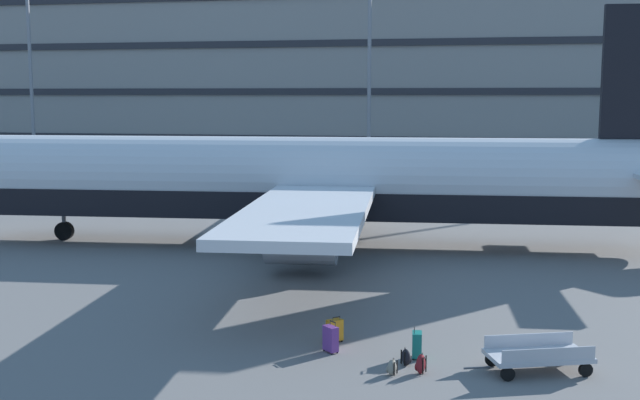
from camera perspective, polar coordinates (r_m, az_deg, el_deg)
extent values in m
plane|color=slate|center=(39.41, -2.56, -2.82)|extent=(600.00, 600.00, 0.00)
cube|color=gray|center=(92.73, 5.52, 9.34)|extent=(146.82, 20.16, 19.97)
cube|color=#2D2D33|center=(82.69, 4.76, 4.37)|extent=(145.36, 0.24, 0.70)
cube|color=#2D2D33|center=(82.56, 4.80, 7.83)|extent=(145.36, 0.24, 0.70)
cube|color=#2D2D33|center=(82.74, 4.83, 11.29)|extent=(145.36, 0.24, 0.70)
cylinder|color=silver|center=(37.22, -0.77, 1.57)|extent=(32.44, 6.47, 3.94)
cube|color=black|center=(37.35, -0.77, -0.08)|extent=(31.15, 6.29, 1.26)
cube|color=silver|center=(41.88, 20.93, 2.42)|extent=(2.26, 6.03, 0.20)
cube|color=silver|center=(28.53, -1.03, -0.88)|extent=(5.46, 13.84, 0.36)
cube|color=silver|center=(45.79, 1.88, 2.33)|extent=(5.46, 13.84, 0.36)
cylinder|color=#9E9EA3|center=(31.21, -1.34, -2.72)|extent=(2.98, 2.38, 2.16)
cylinder|color=#9E9EA3|center=(43.57, 0.95, 0.23)|extent=(2.98, 2.38, 2.16)
cylinder|color=black|center=(41.00, -18.01, -2.14)|extent=(0.92, 0.42, 0.90)
cylinder|color=slate|center=(40.91, -18.04, -1.28)|extent=(0.20, 0.20, 1.24)
cylinder|color=black|center=(35.83, 0.94, -3.13)|extent=(0.92, 0.42, 0.90)
cylinder|color=slate|center=(35.72, 0.94, -2.15)|extent=(0.20, 0.20, 1.24)
cylinder|color=black|center=(39.11, 1.43, -2.22)|extent=(0.92, 0.42, 0.90)
cylinder|color=slate|center=(39.01, 1.43, -1.32)|extent=(0.20, 0.20, 1.24)
cylinder|color=gray|center=(86.94, -20.25, 9.73)|extent=(0.36, 0.36, 22.10)
cylinder|color=gray|center=(75.03, 3.58, 9.09)|extent=(0.36, 0.36, 18.16)
cube|color=#72388C|center=(22.26, 0.77, -9.98)|extent=(0.50, 0.50, 0.70)
cylinder|color=#333338|center=(22.08, 1.12, -9.02)|extent=(0.02, 0.02, 0.12)
cylinder|color=#333338|center=(22.28, 0.74, -8.87)|extent=(0.02, 0.02, 0.12)
cube|color=black|center=(22.16, 0.93, -8.80)|extent=(0.20, 0.19, 0.02)
cylinder|color=black|center=(22.18, 0.84, -11.06)|extent=(0.05, 0.05, 0.05)
cylinder|color=black|center=(22.46, 0.29, -10.82)|extent=(0.05, 0.05, 0.05)
cylinder|color=black|center=(22.28, 1.26, -10.97)|extent=(0.05, 0.05, 0.05)
cylinder|color=black|center=(22.57, 0.70, -10.73)|extent=(0.05, 0.05, 0.05)
cube|color=#147266|center=(21.93, 7.02, -10.33)|extent=(0.29, 0.44, 0.68)
cylinder|color=#333338|center=(21.93, 6.84, -9.25)|extent=(0.02, 0.02, 0.11)
cylinder|color=#333338|center=(21.70, 6.84, -9.43)|extent=(0.02, 0.02, 0.11)
cube|color=black|center=(21.80, 6.84, -9.20)|extent=(0.04, 0.23, 0.02)
cylinder|color=black|center=(22.21, 7.27, -11.10)|extent=(0.05, 0.02, 0.05)
cylinder|color=black|center=(21.89, 7.28, -11.38)|extent=(0.05, 0.02, 0.05)
cylinder|color=black|center=(22.21, 6.74, -11.09)|extent=(0.05, 0.02, 0.05)
cylinder|color=black|center=(21.89, 6.74, -11.37)|extent=(0.05, 0.02, 0.05)
cube|color=orange|center=(23.15, 1.07, -9.38)|extent=(0.51, 0.51, 0.62)
cylinder|color=#333338|center=(22.92, 0.93, -8.64)|extent=(0.02, 0.02, 0.09)
cylinder|color=#333338|center=(23.06, 1.44, -8.54)|extent=(0.02, 0.02, 0.09)
cube|color=black|center=(22.97, 1.19, -8.47)|extent=(0.19, 0.19, 0.02)
cylinder|color=black|center=(23.24, 0.54, -10.18)|extent=(0.05, 0.05, 0.05)
cylinder|color=black|center=(23.44, 1.28, -10.03)|extent=(0.05, 0.05, 0.05)
cylinder|color=black|center=(23.07, 0.85, -10.32)|extent=(0.05, 0.05, 0.05)
cylinder|color=black|center=(23.27, 1.59, -10.16)|extent=(0.05, 0.05, 0.05)
ellipsoid|color=black|center=(21.41, 6.24, -11.24)|extent=(0.36, 0.40, 0.45)
ellipsoid|color=black|center=(21.47, 6.46, -11.38)|extent=(0.21, 0.25, 0.20)
torus|color=black|center=(21.32, 6.17, -10.66)|extent=(0.05, 0.08, 0.08)
cube|color=black|center=(21.45, 5.90, -11.21)|extent=(0.04, 0.04, 0.38)
cube|color=black|center=(21.29, 6.13, -11.35)|extent=(0.04, 0.04, 0.38)
ellipsoid|color=gray|center=(20.69, 5.24, -11.96)|extent=(0.31, 0.39, 0.41)
ellipsoid|color=gray|center=(20.75, 4.98, -12.08)|extent=(0.17, 0.26, 0.18)
torus|color=black|center=(20.61, 5.33, -11.41)|extent=(0.04, 0.08, 0.08)
cube|color=black|center=(20.57, 5.39, -12.08)|extent=(0.03, 0.04, 0.35)
cube|color=black|center=(20.74, 5.60, -11.92)|extent=(0.03, 0.04, 0.35)
ellipsoid|color=maroon|center=(20.84, 7.31, -11.69)|extent=(0.33, 0.41, 0.52)
ellipsoid|color=maroon|center=(20.90, 7.05, -11.85)|extent=(0.18, 0.27, 0.23)
torus|color=black|center=(20.74, 7.41, -11.00)|extent=(0.04, 0.08, 0.08)
cube|color=black|center=(20.72, 7.46, -11.81)|extent=(0.03, 0.04, 0.44)
cube|color=black|center=(20.89, 7.67, -11.65)|extent=(0.03, 0.04, 0.44)
cube|color=#B7B7BC|center=(21.55, 15.50, -10.80)|extent=(2.89, 2.10, 0.12)
cylinder|color=#4C4C51|center=(21.04, 11.28, -11.82)|extent=(0.68, 0.28, 0.05)
cube|color=#B7B7BC|center=(20.96, 16.22, -10.78)|extent=(2.34, 0.87, 0.40)
cube|color=#B7B7BC|center=(22.03, 14.86, -9.83)|extent=(2.34, 0.87, 0.40)
cylinder|color=black|center=(20.76, 13.42, -12.15)|extent=(0.37, 0.22, 0.36)
cylinder|color=black|center=(21.73, 12.32, -11.21)|extent=(0.37, 0.22, 0.36)
cylinder|color=black|center=(21.59, 18.66, -11.56)|extent=(0.37, 0.22, 0.36)
cylinder|color=black|center=(22.53, 17.37, -10.70)|extent=(0.37, 0.22, 0.36)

